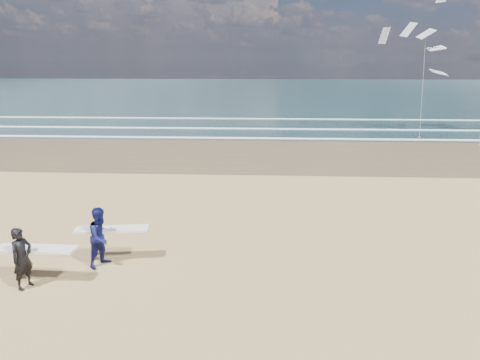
{
  "coord_description": "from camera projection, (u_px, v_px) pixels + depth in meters",
  "views": [
    {
      "loc": [
        4.94,
        -10.03,
        6.02
      ],
      "look_at": [
        4.1,
        6.0,
        1.44
      ],
      "focal_mm": 32.0,
      "sensor_mm": 36.0,
      "label": 1
    }
  ],
  "objects": [
    {
      "name": "surfer_far",
      "position": [
        102.0,
        236.0,
        12.72
      ],
      "size": [
        2.25,
        1.31,
        1.83
      ],
      "color": "#0D1049",
      "rests_on": "ground"
    },
    {
      "name": "surfer_near",
      "position": [
        24.0,
        257.0,
        11.48
      ],
      "size": [
        2.21,
        1.0,
        1.73
      ],
      "color": "black",
      "rests_on": "ground"
    },
    {
      "name": "ocean",
      "position": [
        344.0,
        92.0,
        79.67
      ],
      "size": [
        220.0,
        100.0,
        0.02
      ],
      "primitive_type": "cube",
      "color": "#173133",
      "rests_on": "ground"
    },
    {
      "name": "kite_1",
      "position": [
        424.0,
        66.0,
        34.68
      ],
      "size": [
        6.68,
        4.84,
        9.26
      ],
      "color": "slate",
      "rests_on": "ground"
    },
    {
      "name": "foam_breakers",
      "position": [
        434.0,
        129.0,
        37.5
      ],
      "size": [
        220.0,
        11.7,
        0.05
      ],
      "color": "white",
      "rests_on": "ground"
    }
  ]
}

